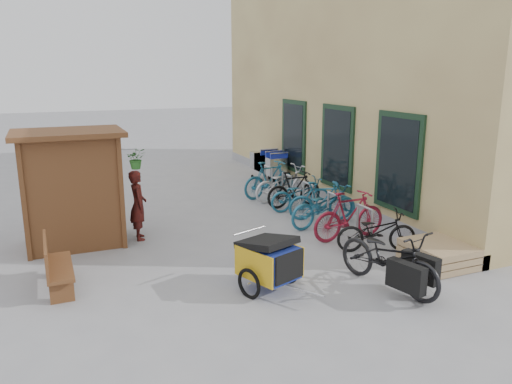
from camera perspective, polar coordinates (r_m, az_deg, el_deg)
name	(u,v)px	position (r m, az deg, el deg)	size (l,w,h in m)	color
ground	(263,262)	(9.64, 0.77, -8.02)	(80.00, 80.00, 0.00)	#969699
building	(398,73)	(16.23, 15.91, 12.93)	(6.07, 13.00, 7.00)	#D2BE79
kiosk	(67,173)	(10.85, -20.82, 2.10)	(2.49, 1.65, 2.40)	brown
bike_rack	(308,196)	(12.51, 5.97, -0.49)	(0.05, 5.35, 0.86)	#A5A8AD
pallet_stack	(438,254)	(10.07, 20.11, -6.66)	(1.00, 1.20, 0.40)	tan
bench	(55,265)	(8.98, -22.04, -7.70)	(0.42, 1.38, 0.87)	brown
shopping_carts	(268,163)	(16.26, 1.37, 3.36)	(0.62, 1.72, 1.12)	silver
child_trailer	(269,259)	(8.31, 1.52, -7.70)	(1.08, 1.66, 0.97)	navy
cargo_bike	(390,259)	(8.65, 15.08, -7.36)	(1.16, 2.15, 1.07)	black
person_kiosk	(138,205)	(11.00, -13.33, -1.47)	(0.55, 0.36, 1.52)	maroon
bike_0	(377,231)	(10.35, 13.61, -4.37)	(0.56, 1.62, 0.85)	black
bike_1	(349,215)	(10.92, 10.63, -2.65)	(0.50, 1.79, 1.07)	maroon
bike_2	(324,206)	(11.75, 7.82, -1.59)	(0.65, 1.88, 0.99)	#206180
bike_3	(321,201)	(12.25, 7.47, -1.01)	(0.45, 1.61, 0.96)	#206180
bike_4	(301,194)	(13.01, 5.15, -0.28)	(0.58, 1.66, 0.87)	#206180
bike_5	(294,189)	(13.37, 4.41, 0.34)	(0.46, 1.63, 0.98)	black
bike_6	(283,183)	(14.00, 3.14, 0.99)	(0.65, 1.88, 0.99)	silver
bike_7	(269,179)	(14.34, 1.54, 1.47)	(0.50, 1.77, 1.06)	#206180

